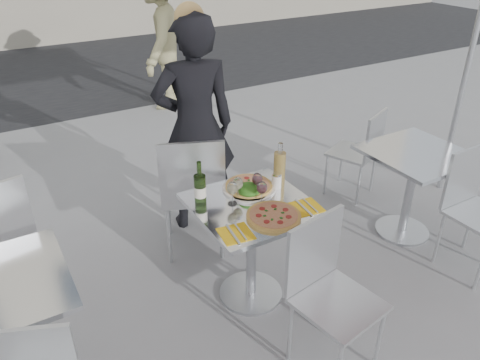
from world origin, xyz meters
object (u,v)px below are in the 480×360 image
wine_bottle (200,188)px  napkin_right (306,207)px  chair_far (192,187)px  napkin_left (236,233)px  side_table_left (1,318)px  carafe (280,167)px  wineglass_white_b (238,184)px  woman_diner (195,127)px  pizza_far (249,187)px  wineglass_white_a (232,189)px  pizza_near (274,216)px  salad_plate (249,191)px  wineglass_red_b (257,180)px  main_table (252,231)px  wineglass_red_a (262,188)px  side_chair_rnear (474,201)px  side_chair_rfar (362,147)px  sugar_shaker (277,180)px  chair_near (327,283)px  side_table_right (413,176)px  pedestrian_b (160,37)px

wine_bottle → napkin_right: 0.67m
chair_far → napkin_left: (-0.12, -0.85, 0.15)m
side_table_left → carafe: 1.84m
wine_bottle → wineglass_white_b: bearing=-16.7°
woman_diner → pizza_far: (-0.01, -0.84, -0.12)m
chair_far → woman_diner: size_ratio=0.57×
wine_bottle → wineglass_white_a: bearing=-30.6°
side_table_left → napkin_left: (1.25, -0.23, 0.21)m
chair_far → pizza_near: size_ratio=3.06×
salad_plate → wineglass_red_b: bearing=-17.3°
wineglass_white_b → napkin_left: (-0.20, -0.32, -0.11)m
wine_bottle → main_table: bearing=-30.8°
wineglass_red_a → napkin_right: bearing=-40.1°
salad_plate → wineglass_white_a: wineglass_white_a is taller
carafe → napkin_left: bearing=-145.9°
chair_far → napkin_right: bearing=137.8°
pizza_near → salad_plate: size_ratio=1.50×
wineglass_white_b → chair_far: bearing=98.8°
side_chair_rnear → wineglass_red_b: 1.63m
main_table → side_chair_rfar: bearing=22.4°
napkin_left → chair_far: bearing=89.2°
side_chair_rfar → wine_bottle: wine_bottle is taller
chair_far → wineglass_white_b: chair_far is taller
wine_bottle → carafe: size_ratio=1.02×
pizza_near → sugar_shaker: (0.22, 0.29, 0.04)m
chair_near → wine_bottle: wine_bottle is taller
side_table_right → wineglass_red_a: 1.48m
side_chair_rnear → napkin_right: size_ratio=4.57×
main_table → wineglass_red_a: (0.06, -0.02, 0.32)m
napkin_right → side_table_left: bearing=179.4°
wineglass_white_a → wineglass_red_a: (0.16, -0.09, 0.00)m
carafe → wineglass_white_a: carafe is taller
wineglass_white_b → salad_plate: bearing=0.9°
woman_diner → napkin_right: size_ratio=8.84×
wineglass_red_b → salad_plate: bearing=162.7°
wine_bottle → wineglass_red_a: wine_bottle is taller
side_table_left → carafe: (1.81, 0.15, 0.33)m
wineglass_white_a → wineglass_red_a: size_ratio=1.00×
pedestrian_b → wineglass_white_b: bearing=17.0°
side_chair_rfar → side_chair_rnear: bearing=66.7°
salad_plate → wine_bottle: 0.33m
chair_near → woman_diner: bearing=80.9°
chair_far → wine_bottle: 0.55m
wineglass_red_b → pizza_near: bearing=-101.4°
side_chair_rfar → sugar_shaker: 1.48m
chair_far → pizza_far: chair_far is taller
side_table_left → wineglass_red_a: wineglass_red_a is taller
wineglass_red_b → napkin_right: 0.35m
main_table → pizza_far: size_ratio=2.13×
pizza_near → carafe: size_ratio=1.14×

